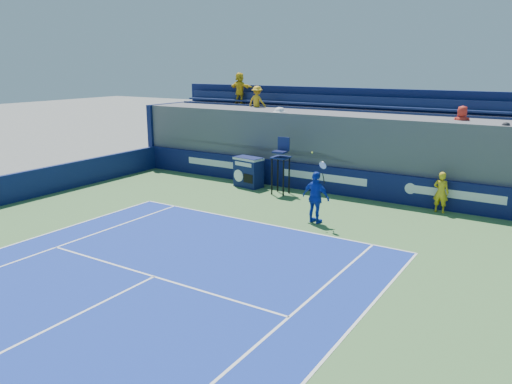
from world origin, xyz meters
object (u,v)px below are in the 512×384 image
Objects in this scene: ball_person at (441,192)px; tennis_player at (316,197)px; umpire_chair at (281,160)px; match_clock at (248,171)px.

tennis_player reaches higher than ball_person.
ball_person is 0.64× the size of umpire_chair.
umpire_chair is (-6.55, -0.80, 0.72)m from ball_person.
ball_person is 6.64m from umpire_chair.
tennis_player is (4.98, -3.23, 0.21)m from match_clock.
ball_person reaches higher than match_clock.
match_clock is at bearing 147.03° from tennis_player.
tennis_player reaches higher than match_clock.
umpire_chair is (1.89, -0.31, 0.79)m from match_clock.
ball_person is 1.12× the size of match_clock.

